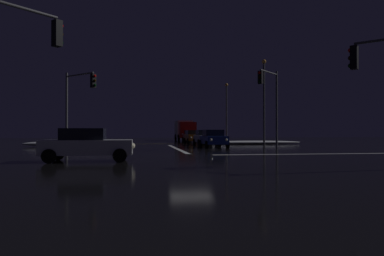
{
  "coord_description": "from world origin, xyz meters",
  "views": [
    {
      "loc": [
        -3.07,
        -21.36,
        1.42
      ],
      "look_at": [
        1.82,
        12.06,
        1.74
      ],
      "focal_mm": 33.81,
      "sensor_mm": 36.0,
      "label": 1
    }
  ],
  "objects_px": {
    "sedan_red": "(191,136)",
    "streetlamp_right_far": "(227,108)",
    "sedan_blue": "(213,138)",
    "traffic_signal_nw": "(78,96)",
    "box_truck": "(185,130)",
    "streetlamp_right_near": "(264,96)",
    "traffic_signal_ne": "(270,95)",
    "traffic_signal_sw": "(5,50)",
    "sedan_orange": "(194,137)",
    "sedan_silver": "(205,137)",
    "sedan_white_crossing": "(87,144)"
  },
  "relations": [
    {
      "from": "sedan_orange",
      "to": "box_truck",
      "type": "distance_m",
      "value": 12.74
    },
    {
      "from": "sedan_silver",
      "to": "box_truck",
      "type": "distance_m",
      "value": 18.59
    },
    {
      "from": "sedan_red",
      "to": "traffic_signal_sw",
      "type": "xyz_separation_m",
      "value": [
        -11.64,
        -34.73,
        3.49
      ]
    },
    {
      "from": "sedan_red",
      "to": "streetlamp_right_far",
      "type": "bearing_deg",
      "value": 28.62
    },
    {
      "from": "box_truck",
      "to": "streetlamp_right_far",
      "type": "distance_m",
      "value": 7.69
    },
    {
      "from": "sedan_silver",
      "to": "sedan_red",
      "type": "height_order",
      "value": "same"
    },
    {
      "from": "streetlamp_right_near",
      "to": "sedan_orange",
      "type": "bearing_deg",
      "value": 129.7
    },
    {
      "from": "sedan_red",
      "to": "streetlamp_right_far",
      "type": "xyz_separation_m",
      "value": [
        5.71,
        3.11,
        4.11
      ]
    },
    {
      "from": "sedan_red",
      "to": "box_truck",
      "type": "xyz_separation_m",
      "value": [
        0.05,
        7.21,
        0.91
      ]
    },
    {
      "from": "sedan_red",
      "to": "sedan_blue",
      "type": "bearing_deg",
      "value": -91.33
    },
    {
      "from": "sedan_silver",
      "to": "streetlamp_right_far",
      "type": "relative_size",
      "value": 0.51
    },
    {
      "from": "traffic_signal_nw",
      "to": "traffic_signal_ne",
      "type": "distance_m",
      "value": 15.78
    },
    {
      "from": "sedan_red",
      "to": "streetlamp_right_far",
      "type": "relative_size",
      "value": 0.51
    },
    {
      "from": "traffic_signal_ne",
      "to": "sedan_white_crossing",
      "type": "bearing_deg",
      "value": -139.37
    },
    {
      "from": "sedan_orange",
      "to": "traffic_signal_nw",
      "type": "height_order",
      "value": "traffic_signal_nw"
    },
    {
      "from": "sedan_orange",
      "to": "box_truck",
      "type": "height_order",
      "value": "box_truck"
    },
    {
      "from": "box_truck",
      "to": "streetlamp_right_far",
      "type": "relative_size",
      "value": 0.98
    },
    {
      "from": "sedan_blue",
      "to": "traffic_signal_sw",
      "type": "relative_size",
      "value": 0.69
    },
    {
      "from": "traffic_signal_nw",
      "to": "sedan_white_crossing",
      "type": "bearing_deg",
      "value": -78.66
    },
    {
      "from": "box_truck",
      "to": "traffic_signal_nw",
      "type": "distance_m",
      "value": 28.93
    },
    {
      "from": "traffic_signal_sw",
      "to": "traffic_signal_nw",
      "type": "distance_m",
      "value": 15.62
    },
    {
      "from": "traffic_signal_sw",
      "to": "traffic_signal_ne",
      "type": "distance_m",
      "value": 22.23
    },
    {
      "from": "sedan_blue",
      "to": "streetlamp_right_near",
      "type": "distance_m",
      "value": 8.42
    },
    {
      "from": "sedan_silver",
      "to": "streetlamp_right_near",
      "type": "distance_m",
      "value": 7.42
    },
    {
      "from": "box_truck",
      "to": "sedan_white_crossing",
      "type": "bearing_deg",
      "value": -104.03
    },
    {
      "from": "sedan_red",
      "to": "traffic_signal_sw",
      "type": "relative_size",
      "value": 0.69
    },
    {
      "from": "sedan_blue",
      "to": "traffic_signal_nw",
      "type": "height_order",
      "value": "traffic_signal_nw"
    },
    {
      "from": "traffic_signal_nw",
      "to": "sedan_silver",
      "type": "bearing_deg",
      "value": 33.9
    },
    {
      "from": "traffic_signal_ne",
      "to": "traffic_signal_sw",
      "type": "bearing_deg",
      "value": -135.0
    },
    {
      "from": "streetlamp_right_near",
      "to": "sedan_blue",
      "type": "bearing_deg",
      "value": -147.27
    },
    {
      "from": "sedan_silver",
      "to": "traffic_signal_ne",
      "type": "xyz_separation_m",
      "value": [
        4.23,
        -7.67,
        3.75
      ]
    },
    {
      "from": "sedan_white_crossing",
      "to": "traffic_signal_ne",
      "type": "height_order",
      "value": "traffic_signal_ne"
    },
    {
      "from": "sedan_blue",
      "to": "traffic_signal_sw",
      "type": "distance_m",
      "value": 21.45
    },
    {
      "from": "sedan_blue",
      "to": "sedan_orange",
      "type": "distance_m",
      "value": 11.32
    },
    {
      "from": "sedan_blue",
      "to": "box_truck",
      "type": "bearing_deg",
      "value": 88.95
    },
    {
      "from": "sedan_blue",
      "to": "traffic_signal_nw",
      "type": "xyz_separation_m",
      "value": [
        -11.31,
        -2.3,
        3.4
      ]
    },
    {
      "from": "box_truck",
      "to": "traffic_signal_ne",
      "type": "bearing_deg",
      "value": -81.26
    },
    {
      "from": "sedan_silver",
      "to": "box_truck",
      "type": "relative_size",
      "value": 0.52
    },
    {
      "from": "sedan_silver",
      "to": "box_truck",
      "type": "bearing_deg",
      "value": 89.37
    },
    {
      "from": "box_truck",
      "to": "streetlamp_right_near",
      "type": "height_order",
      "value": "streetlamp_right_near"
    },
    {
      "from": "sedan_orange",
      "to": "traffic_signal_sw",
      "type": "distance_m",
      "value": 31.51
    },
    {
      "from": "sedan_silver",
      "to": "traffic_signal_nw",
      "type": "distance_m",
      "value": 14.32
    },
    {
      "from": "traffic_signal_nw",
      "to": "streetlamp_right_far",
      "type": "distance_m",
      "value": 28.23
    },
    {
      "from": "sedan_blue",
      "to": "traffic_signal_ne",
      "type": "distance_m",
      "value": 6.24
    },
    {
      "from": "sedan_silver",
      "to": "box_truck",
      "type": "height_order",
      "value": "box_truck"
    },
    {
      "from": "streetlamp_right_near",
      "to": "traffic_signal_nw",
      "type": "bearing_deg",
      "value": -160.33
    },
    {
      "from": "sedan_blue",
      "to": "streetlamp_right_near",
      "type": "height_order",
      "value": "streetlamp_right_near"
    },
    {
      "from": "streetlamp_right_far",
      "to": "sedan_blue",
      "type": "bearing_deg",
      "value": -107.02
    },
    {
      "from": "sedan_blue",
      "to": "sedan_white_crossing",
      "type": "relative_size",
      "value": 1.0
    },
    {
      "from": "sedan_silver",
      "to": "sedan_red",
      "type": "bearing_deg",
      "value": 89.21
    }
  ]
}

